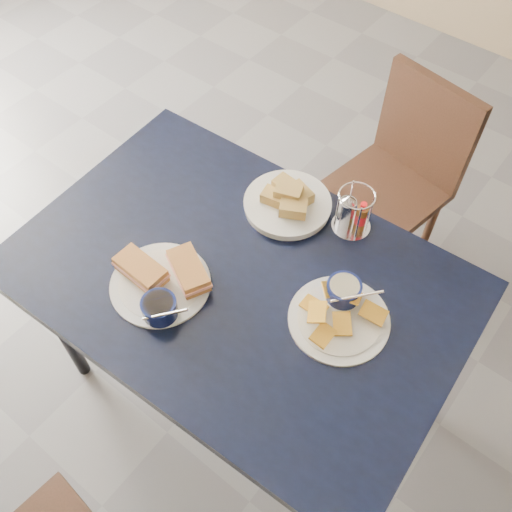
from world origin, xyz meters
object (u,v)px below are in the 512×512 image
Objects in this scene: plantain_plate at (340,308)px; bread_basket at (288,202)px; sandwich_plate at (162,282)px; chair_far at (399,166)px; dining_table at (239,289)px; condiment_caddy at (352,213)px.

plantain_plate reaches higher than bread_basket.
sandwich_plate is at bearing -102.40° from bread_basket.
bread_basket is at bearing 147.37° from plantain_plate.
dining_table is at bearing -92.53° from chair_far.
bread_basket is (0.09, 0.42, -0.00)m from sandwich_plate.
plantain_plate is 1.89× the size of condiment_caddy.
sandwich_plate is 0.46m from plantain_plate.
dining_table is 9.05× the size of condiment_caddy.
sandwich_plate is at bearing -131.13° from dining_table.
chair_far is at bearing 87.47° from dining_table.
dining_table is 1.52× the size of chair_far.
dining_table is 0.30m from plantain_plate.
chair_far is 1.11m from sandwich_plate.
chair_far is at bearing 80.81° from sandwich_plate.
sandwich_plate is at bearing -119.67° from condiment_caddy.
condiment_caddy reaches higher than bread_basket.
bread_basket is (-0.31, 0.20, 0.00)m from plantain_plate.
sandwich_plate is 1.19× the size of bread_basket.
condiment_caddy is (0.18, 0.05, 0.03)m from bread_basket.
plantain_plate is 0.29m from condiment_caddy.
condiment_caddy reaches higher than plantain_plate.
plantain_plate is at bearing -32.63° from bread_basket.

